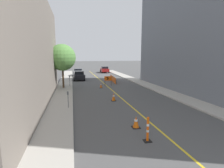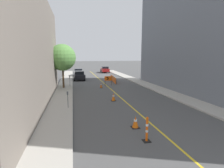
# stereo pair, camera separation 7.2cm
# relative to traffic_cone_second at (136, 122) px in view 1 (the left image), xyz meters

# --- Properties ---
(lane_stripe) EXTENTS (0.12, 48.86, 0.01)m
(lane_stripe) POSITION_rel_traffic_cone_second_xyz_m (1.17, 16.09, -0.34)
(lane_stripe) COLOR gold
(lane_stripe) RESTS_ON ground_plane
(sidewalk_left) EXTENTS (2.05, 48.86, 0.13)m
(sidewalk_left) POSITION_rel_traffic_cone_second_xyz_m (-4.63, 16.09, -0.28)
(sidewalk_left) COLOR #ADA89E
(sidewalk_left) RESTS_ON ground_plane
(sidewalk_right) EXTENTS (2.05, 48.86, 0.13)m
(sidewalk_right) POSITION_rel_traffic_cone_second_xyz_m (6.97, 16.09, -0.28)
(sidewalk_right) COLOR #ADA89E
(sidewalk_right) RESTS_ON ground_plane
(building_facade_left) EXTENTS (6.00, 20.46, 9.48)m
(building_facade_left) POSITION_rel_traffic_cone_second_xyz_m (-8.65, 6.29, 4.40)
(building_facade_left) COLOR slate
(building_facade_left) RESTS_ON ground_plane
(building_facade_right) EXTENTS (6.00, 25.56, 15.58)m
(building_facade_right) POSITION_rel_traffic_cone_second_xyz_m (10.99, 6.39, 7.44)
(building_facade_right) COLOR slate
(building_facade_right) RESTS_ON ground_plane
(traffic_cone_second) EXTENTS (0.46, 0.46, 0.70)m
(traffic_cone_second) POSITION_rel_traffic_cone_second_xyz_m (0.00, 0.00, 0.00)
(traffic_cone_second) COLOR black
(traffic_cone_second) RESTS_ON ground_plane
(traffic_cone_third) EXTENTS (0.44, 0.44, 0.74)m
(traffic_cone_third) POSITION_rel_traffic_cone_second_xyz_m (0.17, 6.41, 0.02)
(traffic_cone_third) COLOR black
(traffic_cone_third) RESTS_ON ground_plane
(traffic_cone_fourth) EXTENTS (0.34, 0.34, 0.72)m
(traffic_cone_fourth) POSITION_rel_traffic_cone_second_xyz_m (0.09, 13.40, 0.01)
(traffic_cone_fourth) COLOR black
(traffic_cone_fourth) RESTS_ON ground_plane
(delineator_post_front) EXTENTS (0.37, 0.37, 1.27)m
(delineator_post_front) POSITION_rel_traffic_cone_second_xyz_m (-0.04, -1.71, 0.21)
(delineator_post_front) COLOR black
(delineator_post_front) RESTS_ON ground_plane
(arrow_barricade_primary) EXTENTS (1.05, 0.14, 1.39)m
(arrow_barricade_primary) POSITION_rel_traffic_cone_second_xyz_m (1.31, 14.62, 0.66)
(arrow_barricade_primary) COLOR #EF560C
(arrow_barricade_primary) RESTS_ON ground_plane
(safety_mesh_fence) EXTENTS (0.45, 5.69, 0.92)m
(safety_mesh_fence) POSITION_rel_traffic_cone_second_xyz_m (2.94, 18.55, 0.12)
(safety_mesh_fence) COLOR #EF560C
(safety_mesh_fence) RESTS_ON ground_plane
(parked_car_curb_near) EXTENTS (1.95, 4.35, 1.59)m
(parked_car_curb_near) POSITION_rel_traffic_cone_second_xyz_m (-2.44, 22.10, 0.45)
(parked_car_curb_near) COLOR black
(parked_car_curb_near) RESTS_ON ground_plane
(parked_car_curb_mid) EXTENTS (1.94, 4.34, 1.59)m
(parked_car_curb_mid) POSITION_rel_traffic_cone_second_xyz_m (-2.39, 28.30, 0.45)
(parked_car_curb_mid) COLOR #474C51
(parked_car_curb_mid) RESTS_ON ground_plane
(parked_car_curb_far) EXTENTS (2.01, 4.38, 1.59)m
(parked_car_curb_far) POSITION_rel_traffic_cone_second_xyz_m (4.52, 34.79, 0.45)
(parked_car_curb_far) COLOR maroon
(parked_car_curb_far) RESTS_ON ground_plane
(parking_meter_near_curb) EXTENTS (0.12, 0.11, 1.32)m
(parking_meter_near_curb) POSITION_rel_traffic_cone_second_xyz_m (-3.96, 4.60, 0.72)
(parking_meter_near_curb) COLOR #4C4C51
(parking_meter_near_curb) RESTS_ON sidewalk_left
(parking_meter_far_curb) EXTENTS (0.12, 0.11, 1.44)m
(parking_meter_far_curb) POSITION_rel_traffic_cone_second_xyz_m (-3.96, 15.10, 0.79)
(parking_meter_far_curb) COLOR #4C4C51
(parking_meter_far_curb) RESTS_ON sidewalk_left
(street_tree_left_near) EXTENTS (3.35, 3.35, 5.55)m
(street_tree_left_near) POSITION_rel_traffic_cone_second_xyz_m (-4.73, 13.83, 3.65)
(street_tree_left_near) COLOR #4C3823
(street_tree_left_near) RESTS_ON sidewalk_left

